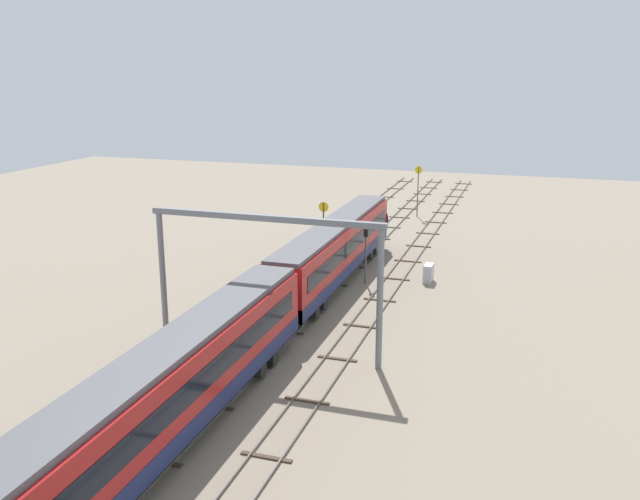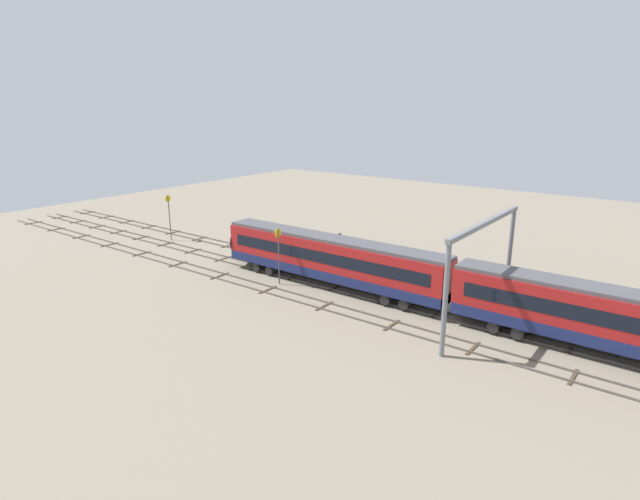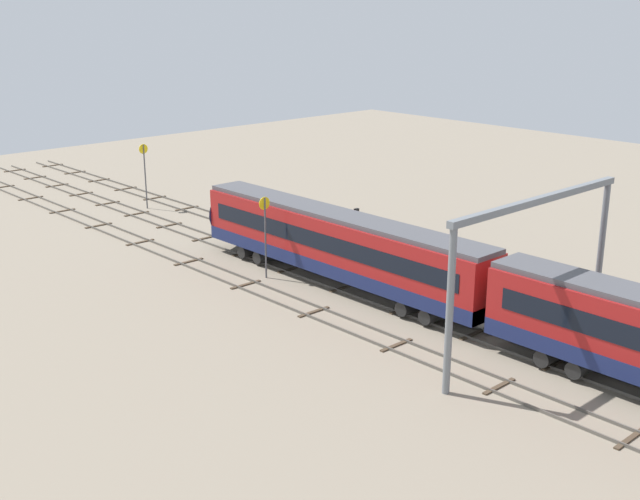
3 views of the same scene
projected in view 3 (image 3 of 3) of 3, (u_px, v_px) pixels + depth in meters
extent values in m
plane|color=gray|center=(404.00, 309.00, 48.85)|extent=(136.23, 136.23, 0.00)
cube|color=#59544C|center=(456.00, 289.00, 52.12)|extent=(120.23, 0.07, 0.16)
cube|color=#59544C|center=(442.00, 294.00, 51.19)|extent=(120.23, 0.07, 0.16)
cube|color=#473828|center=(563.00, 328.00, 45.90)|extent=(0.24, 2.40, 0.08)
cube|color=#473828|center=(484.00, 303.00, 49.75)|extent=(0.24, 2.40, 0.08)
cube|color=#473828|center=(417.00, 282.00, 53.59)|extent=(0.24, 2.40, 0.08)
cube|color=#473828|center=(359.00, 263.00, 57.43)|extent=(0.24, 2.40, 0.08)
cube|color=#473828|center=(308.00, 247.00, 61.27)|extent=(0.24, 2.40, 0.08)
cube|color=#473828|center=(263.00, 232.00, 65.12)|extent=(0.24, 2.40, 0.08)
cube|color=#473828|center=(223.00, 220.00, 68.96)|extent=(0.24, 2.40, 0.08)
cube|color=#473828|center=(187.00, 208.00, 72.80)|extent=(0.24, 2.40, 0.08)
cube|color=#473828|center=(155.00, 198.00, 76.65)|extent=(0.24, 2.40, 0.08)
cube|color=#473828|center=(125.00, 189.00, 80.49)|extent=(0.24, 2.40, 0.08)
cube|color=#473828|center=(99.00, 180.00, 84.33)|extent=(0.24, 2.40, 0.08)
cube|color=#473828|center=(75.00, 173.00, 88.18)|extent=(0.24, 2.40, 0.08)
cube|color=#473828|center=(53.00, 165.00, 92.02)|extent=(0.24, 2.40, 0.08)
cube|color=#59544C|center=(412.00, 305.00, 49.29)|extent=(120.23, 0.07, 0.16)
cube|color=#59544C|center=(396.00, 311.00, 48.36)|extent=(120.23, 0.07, 0.16)
cube|color=#473828|center=(556.00, 363.00, 41.48)|extent=(0.24, 2.40, 0.08)
cube|color=#473828|center=(474.00, 334.00, 45.16)|extent=(0.24, 2.40, 0.08)
cube|color=#473828|center=(404.00, 309.00, 48.84)|extent=(0.24, 2.40, 0.08)
cube|color=#473828|center=(344.00, 287.00, 52.51)|extent=(0.24, 2.40, 0.08)
cube|color=#473828|center=(292.00, 269.00, 56.19)|extent=(0.24, 2.40, 0.08)
cube|color=#473828|center=(246.00, 253.00, 59.86)|extent=(0.24, 2.40, 0.08)
cube|color=#473828|center=(205.00, 238.00, 63.54)|extent=(0.24, 2.40, 0.08)
cube|color=#473828|center=(169.00, 225.00, 67.22)|extent=(0.24, 2.40, 0.08)
cube|color=#473828|center=(137.00, 214.00, 70.89)|extent=(0.24, 2.40, 0.08)
cube|color=#473828|center=(107.00, 203.00, 74.57)|extent=(0.24, 2.40, 0.08)
cube|color=#473828|center=(81.00, 194.00, 78.24)|extent=(0.24, 2.40, 0.08)
cube|color=#473828|center=(57.00, 185.00, 81.92)|extent=(0.24, 2.40, 0.08)
cube|color=#473828|center=(35.00, 178.00, 85.60)|extent=(0.24, 2.40, 0.08)
cube|color=#473828|center=(15.00, 170.00, 89.27)|extent=(0.24, 2.40, 0.08)
cube|color=#59544C|center=(362.00, 324.00, 46.46)|extent=(120.23, 0.07, 0.16)
cube|color=#59544C|center=(344.00, 330.00, 45.53)|extent=(120.23, 0.07, 0.16)
cube|color=#473828|center=(630.00, 439.00, 34.26)|extent=(0.24, 2.40, 0.08)
cube|color=#473828|center=(499.00, 386.00, 38.96)|extent=(0.24, 2.40, 0.08)
cube|color=#473828|center=(396.00, 345.00, 43.66)|extent=(0.24, 2.40, 0.08)
cube|color=#473828|center=(314.00, 312.00, 48.35)|extent=(0.24, 2.40, 0.08)
cube|color=#473828|center=(246.00, 285.00, 53.05)|extent=(0.24, 2.40, 0.08)
cube|color=#473828|center=(189.00, 262.00, 57.75)|extent=(0.24, 2.40, 0.08)
cube|color=#473828|center=(140.00, 242.00, 62.44)|extent=(0.24, 2.40, 0.08)
cube|color=#473828|center=(99.00, 226.00, 67.14)|extent=(0.24, 2.40, 0.08)
cube|color=#473828|center=(62.00, 211.00, 71.84)|extent=(0.24, 2.40, 0.08)
cube|color=#473828|center=(31.00, 198.00, 76.54)|extent=(0.24, 2.40, 0.08)
cube|color=#473828|center=(2.00, 187.00, 81.23)|extent=(0.24, 2.40, 0.08)
cube|color=maroon|center=(337.00, 244.00, 52.15)|extent=(24.00, 2.90, 3.60)
cube|color=navy|center=(337.00, 264.00, 52.54)|extent=(24.00, 2.94, 0.90)
cube|color=#4C4C51|center=(337.00, 215.00, 51.58)|extent=(24.00, 2.50, 0.30)
cube|color=black|center=(353.00, 233.00, 52.97)|extent=(22.00, 0.04, 1.10)
cube|color=black|center=(321.00, 242.00, 51.07)|extent=(22.00, 0.04, 1.10)
cylinder|color=black|center=(439.00, 312.00, 46.77)|extent=(0.90, 2.70, 0.90)
cylinder|color=black|center=(416.00, 304.00, 48.04)|extent=(0.90, 2.70, 0.90)
cylinder|color=black|center=(271.00, 254.00, 57.57)|extent=(0.90, 2.70, 0.90)
cylinder|color=black|center=(256.00, 249.00, 58.84)|extent=(0.90, 2.70, 0.90)
cylinder|color=black|center=(587.00, 363.00, 40.13)|extent=(0.90, 2.70, 0.90)
cylinder|color=black|center=(555.00, 352.00, 41.40)|extent=(0.90, 2.70, 0.90)
cone|color=navy|center=(221.00, 211.00, 61.20)|extent=(1.60, 3.24, 3.24)
cylinder|color=slate|center=(601.00, 253.00, 46.07)|extent=(0.36, 0.36, 8.15)
cylinder|color=slate|center=(450.00, 313.00, 37.20)|extent=(0.36, 0.36, 8.15)
cube|color=slate|center=(540.00, 200.00, 40.39)|extent=(0.40, 14.29, 0.35)
cylinder|color=#4C4C51|center=(265.00, 238.00, 53.70)|extent=(0.12, 0.12, 5.56)
cylinder|color=yellow|center=(264.00, 203.00, 53.03)|extent=(0.05, 0.86, 0.86)
cube|color=black|center=(264.00, 203.00, 53.05)|extent=(0.02, 0.39, 0.12)
cylinder|color=#4C4C51|center=(145.00, 177.00, 72.08)|extent=(0.12, 0.12, 5.80)
cylinder|color=yellow|center=(143.00, 149.00, 71.38)|extent=(0.05, 0.86, 0.86)
cube|color=black|center=(143.00, 149.00, 71.40)|extent=(0.02, 0.39, 0.12)
cylinder|color=#4C4C51|center=(356.00, 249.00, 54.33)|extent=(0.14, 0.14, 3.82)
cube|color=black|center=(356.00, 215.00, 53.63)|extent=(0.20, 0.32, 0.90)
sphere|color=yellow|center=(355.00, 212.00, 53.65)|extent=(0.20, 0.20, 0.20)
sphere|color=#262626|center=(355.00, 218.00, 53.77)|extent=(0.20, 0.20, 0.20)
cube|color=#B2B7BC|center=(383.00, 246.00, 59.07)|extent=(1.40, 0.67, 1.45)
cube|color=#333333|center=(376.00, 241.00, 59.50)|extent=(0.02, 0.47, 0.24)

